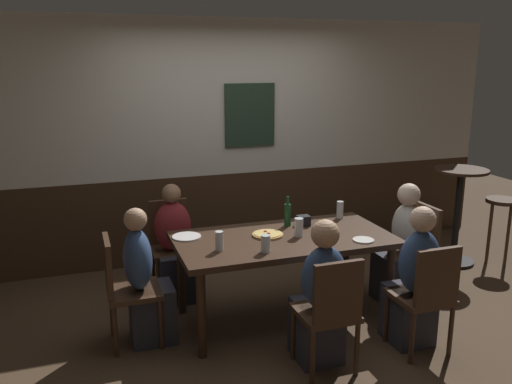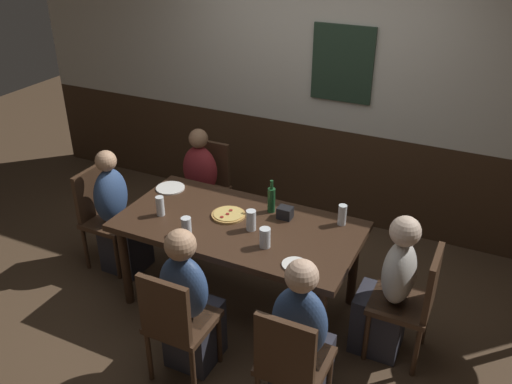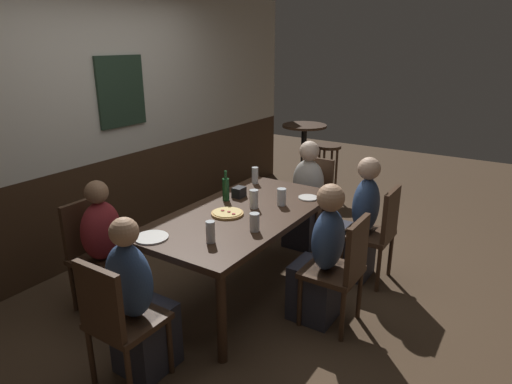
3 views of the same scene
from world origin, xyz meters
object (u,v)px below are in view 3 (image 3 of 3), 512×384
at_px(person_mid_near, 321,264).
at_px(pint_glass_amber, 281,198).
at_px(tumbler_water, 210,233).
at_px(side_bar_table, 303,158).
at_px(chair_mid_near, 342,266).
at_px(beer_bottle_green, 226,189).
at_px(chair_left_far, 94,249).
at_px(plate_white_small, 308,198).
at_px(person_right_near, 359,228).
at_px(chair_right_near, 377,230).
at_px(tumbler_short, 255,176).
at_px(bar_stool, 328,156).
at_px(chair_head_west, 117,318).
at_px(person_head_west, 139,310).
at_px(chair_head_east, 312,195).
at_px(person_head_east, 305,202).
at_px(pint_glass_pale, 254,223).
at_px(person_left_far, 109,260).
at_px(pint_glass_stout, 254,200).
at_px(condiment_caddy, 239,192).
at_px(pizza, 227,213).
at_px(plate_white_large, 151,237).
at_px(dining_table, 242,220).

height_order(person_mid_near, pint_glass_amber, person_mid_near).
xyz_separation_m(tumbler_water, side_bar_table, (2.85, 0.74, -0.19)).
xyz_separation_m(chair_mid_near, beer_bottle_green, (0.14, 1.15, 0.35)).
relative_size(chair_left_far, person_mid_near, 0.79).
relative_size(person_mid_near, pint_glass_amber, 7.63).
relative_size(tumbler_water, plate_white_small, 0.89).
xyz_separation_m(person_right_near, tumbler_water, (-1.39, 0.57, 0.33)).
bearing_deg(tumbler_water, chair_right_near, -27.83).
distance_m(tumbler_short, bar_stool, 2.04).
height_order(chair_head_west, pint_glass_amber, pint_glass_amber).
bearing_deg(person_head_west, plate_white_small, -10.07).
bearing_deg(tumbler_water, chair_head_east, 4.33).
distance_m(person_head_east, pint_glass_pale, 1.49).
height_order(tumbler_short, pint_glass_amber, tumbler_short).
distance_m(person_left_far, pint_glass_amber, 1.47).
bearing_deg(tumbler_short, plate_white_small, -100.41).
distance_m(pint_glass_amber, pint_glass_stout, 0.24).
xyz_separation_m(chair_head_west, chair_mid_near, (1.32, -0.88, 0.00)).
xyz_separation_m(condiment_caddy, bar_stool, (2.43, 0.22, -0.22)).
bearing_deg(pint_glass_pale, bar_stool, 13.90).
bearing_deg(person_head_east, chair_head_east, 0.00).
bearing_deg(side_bar_table, tumbler_water, -165.47).
xyz_separation_m(pizza, side_bar_table, (2.38, 0.53, -0.14)).
bearing_deg(chair_head_east, pizza, 177.49).
bearing_deg(person_head_east, side_bar_table, 28.27).
bearing_deg(side_bar_table, person_mid_near, -149.93).
xyz_separation_m(chair_left_far, pint_glass_amber, (1.10, -1.07, 0.31)).
xyz_separation_m(chair_head_west, beer_bottle_green, (1.46, 0.27, 0.35)).
bearing_deg(person_mid_near, chair_head_east, 28.44).
bearing_deg(pint_glass_stout, condiment_caddy, 58.86).
xyz_separation_m(pint_glass_pale, plate_white_small, (0.84, -0.01, -0.05)).
distance_m(person_right_near, plate_white_small, 0.54).
distance_m(person_head_west, pizza, 1.08).
relative_size(chair_head_west, person_head_west, 0.80).
height_order(tumbler_water, plate_white_large, tumbler_water).
height_order(condiment_caddy, bar_stool, condiment_caddy).
relative_size(person_head_east, pint_glass_stout, 7.03).
bearing_deg(person_right_near, pint_glass_pale, 158.32).
bearing_deg(bar_stool, condiment_caddy, -174.89).
bearing_deg(tumbler_short, chair_head_east, -27.55).
xyz_separation_m(chair_mid_near, tumbler_water, (-0.59, 0.73, 0.31)).
relative_size(chair_head_east, pint_glass_stout, 5.60).
xyz_separation_m(chair_head_east, person_head_east, (-0.16, 0.00, -0.03)).
height_order(dining_table, pint_glass_stout, pint_glass_stout).
xyz_separation_m(chair_head_west, chair_right_near, (2.11, -0.88, 0.00)).
bearing_deg(plate_white_large, person_mid_near, -51.30).
relative_size(pizza, beer_bottle_green, 0.98).
bearing_deg(chair_left_far, person_mid_near, -63.48).
bearing_deg(person_head_west, tumbler_short, 10.01).
relative_size(chair_head_east, condiment_caddy, 8.00).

